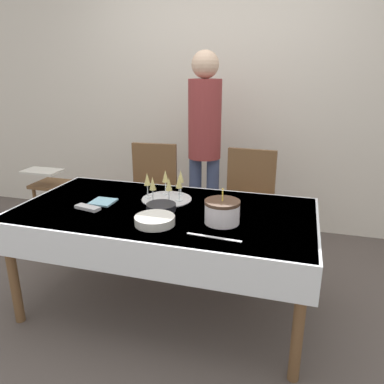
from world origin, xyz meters
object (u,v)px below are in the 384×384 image
Objects in this scene: plate_stack_dessert at (161,207)px; person_standing at (205,134)px; birthday_cake at (222,212)px; champagne_tray at (166,188)px; high_chair at (51,192)px; dining_chair_far_left at (152,194)px; plate_stack_main at (155,220)px; dining_chair_far_right at (247,204)px.

plate_stack_dessert is 0.11× the size of person_standing.
birthday_cake reaches higher than champagne_tray.
high_chair is at bearing 155.29° from birthday_cake.
person_standing is at bearing 12.22° from high_chair.
plate_stack_dessert is 1.08m from person_standing.
champagne_tray is 0.20× the size of person_standing.
dining_chair_far_left is 0.97m from high_chair.
champagne_tray reaches higher than plate_stack_main.
plate_stack_main is 0.13× the size of person_standing.
birthday_cake reaches higher than high_chair.
dining_chair_far_left is at bearing 6.02° from high_chair.
dining_chair_far_left is 0.96m from plate_stack_dessert.
dining_chair_far_right is 2.79× the size of champagne_tray.
champagne_tray reaches higher than plate_stack_dessert.
plate_stack_main is (0.08, -0.42, -0.05)m from champagne_tray.
dining_chair_far_left is at bearing -179.99° from dining_chair_far_right.
dining_chair_far_left is 1.17m from plate_stack_main.
birthday_cake is at bearing 19.70° from plate_stack_main.
birthday_cake is at bearing -91.38° from dining_chair_far_right.
high_chair is (-1.39, -0.30, -0.56)m from person_standing.
champagne_tray is 1.48m from high_chair.
plate_stack_dessert is at bearing 167.69° from birthday_cake.
champagne_tray is 1.82× the size of plate_stack_dessert.
champagne_tray is 0.48× the size of high_chair.
dining_chair_far_right is 1.33× the size of high_chair.
champagne_tray is 0.43m from plate_stack_main.
champagne_tray is 0.21m from plate_stack_dessert.
dining_chair_far_left reaches higher than plate_stack_main.
birthday_cake is (0.82, -0.92, 0.27)m from dining_chair_far_left.
birthday_cake is 0.29× the size of high_chair.
high_chair is (-1.38, 0.73, -0.26)m from plate_stack_dessert.
plate_stack_main is 0.32× the size of high_chair.
person_standing is at bearing 89.48° from plate_stack_dessert.
champagne_tray is at bearing -21.63° from high_chair.
birthday_cake is (-0.02, -0.92, 0.27)m from dining_chair_far_right.
person_standing is at bearing 25.24° from dining_chair_far_left.
champagne_tray is (0.37, -0.63, 0.28)m from dining_chair_far_left.
birthday_cake is 0.53m from champagne_tray.
champagne_tray is at bearing -59.52° from dining_chair_far_left.
birthday_cake is 1.12× the size of plate_stack_dessert.
person_standing reaches higher than plate_stack_dessert.
birthday_cake is 0.42m from plate_stack_dessert.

